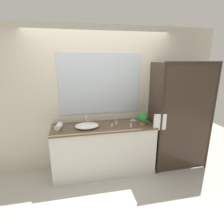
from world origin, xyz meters
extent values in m
plane|color=#B7B2A8|center=(0.00, 0.00, 0.00)|extent=(8.00, 8.00, 0.00)
cube|color=beige|center=(0.00, 0.34, 1.30)|extent=(4.40, 0.05, 2.60)
cube|color=beige|center=(0.00, 0.32, 0.96)|extent=(1.80, 0.01, 0.11)
cube|color=silver|center=(0.00, 0.31, 1.59)|extent=(1.49, 0.01, 1.09)
cube|color=silver|center=(0.00, 0.01, 0.43)|extent=(1.80, 0.56, 0.87)
cube|color=brown|center=(0.00, 0.00, 0.89)|extent=(1.80, 0.58, 0.03)
cylinder|color=#2D2319|center=(1.95, -0.27, 1.00)|extent=(0.04, 0.04, 2.00)
cylinder|color=#2D2319|center=(0.95, -0.27, 1.00)|extent=(0.04, 0.04, 2.00)
cube|color=#2D2319|center=(1.45, -0.27, 1.98)|extent=(1.00, 0.04, 0.04)
cube|color=#382B21|center=(1.45, -0.27, 1.00)|extent=(0.96, 0.01, 1.96)
cube|color=#382B21|center=(0.95, 0.02, 1.00)|extent=(0.01, 0.57, 1.96)
cylinder|color=#2D2319|center=(0.93, -0.26, 1.12)|extent=(0.32, 0.02, 0.02)
cube|color=white|center=(0.93, -0.26, 1.00)|extent=(0.22, 0.04, 0.28)
ellipsoid|color=white|center=(-0.29, -0.01, 0.93)|extent=(0.41, 0.31, 0.07)
cube|color=silver|center=(-0.29, 0.18, 0.91)|extent=(0.17, 0.04, 0.02)
cylinder|color=silver|center=(-0.29, 0.18, 0.99)|extent=(0.02, 0.02, 0.13)
cylinder|color=silver|center=(-0.29, 0.13, 1.05)|extent=(0.02, 0.11, 0.02)
cylinder|color=silver|center=(-0.35, 0.18, 0.94)|extent=(0.02, 0.02, 0.04)
cylinder|color=silver|center=(-0.23, 0.18, 0.94)|extent=(0.02, 0.02, 0.04)
cylinder|color=#B77A51|center=(0.70, -0.05, 0.93)|extent=(0.11, 0.11, 0.06)
ellipsoid|color=#227930|center=(0.70, -0.05, 1.03)|extent=(0.19, 0.19, 0.17)
cube|color=silver|center=(0.59, 0.17, 0.91)|extent=(0.10, 0.07, 0.01)
ellipsoid|color=silver|center=(0.59, 0.17, 0.92)|extent=(0.07, 0.04, 0.02)
cylinder|color=white|center=(0.14, -0.04, 0.93)|extent=(0.03, 0.03, 0.07)
cylinder|color=black|center=(0.14, -0.04, 0.97)|extent=(0.03, 0.03, 0.01)
cylinder|color=white|center=(0.23, 0.01, 0.94)|extent=(0.03, 0.03, 0.08)
cylinder|color=#9E895B|center=(0.23, 0.01, 0.99)|extent=(0.02, 0.02, 0.01)
cylinder|color=silver|center=(0.44, -0.17, 0.94)|extent=(0.03, 0.03, 0.08)
cylinder|color=#2D6638|center=(0.44, -0.17, 0.99)|extent=(0.02, 0.02, 0.01)
cylinder|color=white|center=(-0.76, 0.02, 0.95)|extent=(0.13, 0.21, 0.09)
camera|label=1|loc=(-0.47, -2.96, 2.02)|focal=29.19mm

